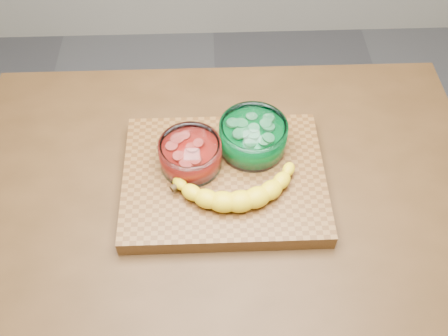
{
  "coord_description": "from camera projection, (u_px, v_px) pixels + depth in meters",
  "views": [
    {
      "loc": [
        -0.02,
        -0.67,
        1.83
      ],
      "look_at": [
        0.0,
        0.0,
        0.96
      ],
      "focal_mm": 40.0,
      "sensor_mm": 36.0,
      "label": 1
    }
  ],
  "objects": [
    {
      "name": "ground",
      "position": [
        224.0,
        326.0,
        1.85
      ],
      "size": [
        3.5,
        3.5,
        0.0
      ],
      "primitive_type": "plane",
      "color": "#59595E",
      "rests_on": "ground"
    },
    {
      "name": "counter",
      "position": [
        224.0,
        272.0,
        1.5
      ],
      "size": [
        1.2,
        0.8,
        0.9
      ],
      "primitive_type": "cube",
      "color": "#482E15",
      "rests_on": "ground"
    },
    {
      "name": "cutting_board",
      "position": [
        224.0,
        179.0,
        1.13
      ],
      "size": [
        0.45,
        0.35,
        0.04
      ],
      "primitive_type": "cube",
      "color": "brown",
      "rests_on": "counter"
    },
    {
      "name": "bowl_red",
      "position": [
        190.0,
        154.0,
        1.1
      ],
      "size": [
        0.14,
        0.14,
        0.06
      ],
      "color": "white",
      "rests_on": "cutting_board"
    },
    {
      "name": "bowl_green",
      "position": [
        253.0,
        137.0,
        1.13
      ],
      "size": [
        0.15,
        0.15,
        0.07
      ],
      "color": "white",
      "rests_on": "cutting_board"
    },
    {
      "name": "banana",
      "position": [
        235.0,
        186.0,
        1.06
      ],
      "size": [
        0.31,
        0.15,
        0.04
      ],
      "primitive_type": null,
      "color": "yellow",
      "rests_on": "cutting_board"
    }
  ]
}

